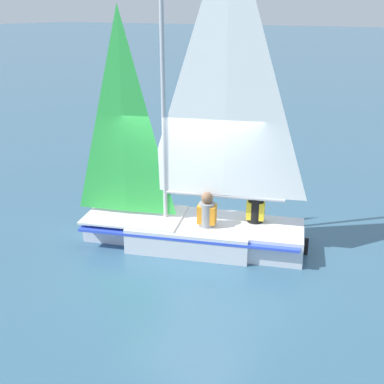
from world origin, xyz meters
name	(u,v)px	position (x,y,z in m)	size (l,w,h in m)	color
ground_plane	(192,243)	(0.00, 0.00, 0.00)	(260.00, 260.00, 0.00)	#38607A
sailboat_main	(194,201)	(-0.01, 0.04, 0.91)	(2.62, 4.41, 5.96)	silver
sailor_helm	(207,219)	(0.05, 0.35, 0.62)	(0.38, 0.40, 1.16)	black
sailor_crew	(255,214)	(-0.60, 1.06, 0.63)	(0.38, 0.40, 1.16)	black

